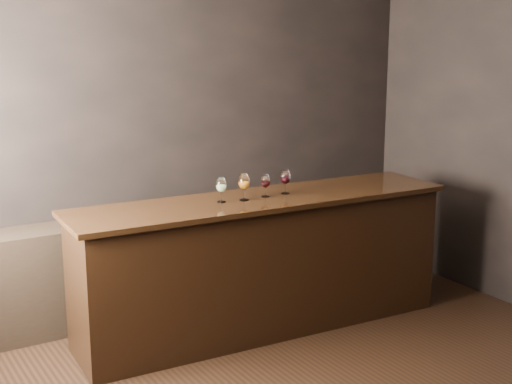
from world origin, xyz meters
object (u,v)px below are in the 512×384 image
back_bar_shelf (104,271)px  glass_red_b (285,178)px  bar_counter (262,266)px  glass_white (221,186)px  glass_amber (244,183)px  glass_red_a (265,182)px

back_bar_shelf → glass_red_b: bearing=-32.1°
bar_counter → glass_white: bearing=177.6°
back_bar_shelf → glass_red_b: size_ratio=12.48×
back_bar_shelf → glass_white: size_ratio=12.66×
bar_counter → back_bar_shelf: 1.33m
glass_amber → glass_red_b: (0.40, 0.03, -0.01)m
glass_white → glass_red_a: glass_white is taller
bar_counter → glass_amber: 0.73m
glass_amber → glass_red_a: bearing=4.0°
back_bar_shelf → glass_amber: 1.44m
bar_counter → glass_red_b: glass_red_b is taller
glass_white → glass_red_a: bearing=-3.3°
glass_white → glass_red_a: 0.38m
glass_red_a → glass_red_b: glass_red_b is taller
bar_counter → glass_white: 0.78m
glass_white → glass_amber: (0.18, -0.04, 0.01)m
bar_counter → back_bar_shelf: bar_counter is taller
back_bar_shelf → bar_counter: bearing=-38.1°
glass_amber → glass_red_a: glass_amber is taller
bar_counter → glass_red_b: bearing=8.4°
back_bar_shelf → glass_red_b: (1.27, -0.79, 0.79)m
glass_red_a → bar_counter: bearing=-163.0°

